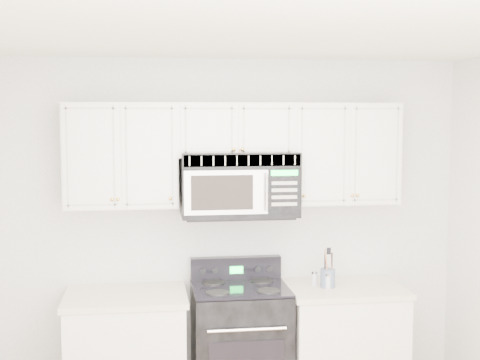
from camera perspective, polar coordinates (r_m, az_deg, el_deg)
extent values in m
cube|color=white|center=(3.35, 3.19, 12.73)|extent=(3.50, 3.50, 0.01)
cube|color=white|center=(5.13, -0.71, -4.33)|extent=(3.50, 0.01, 2.60)
cube|color=silver|center=(5.01, -9.64, -14.86)|extent=(0.82, 0.63, 0.88)
cube|color=silver|center=(4.87, -9.73, -9.78)|extent=(0.86, 0.65, 0.04)
cube|color=silver|center=(5.21, 8.80, -14.02)|extent=(0.82, 0.63, 0.88)
cube|color=silver|center=(5.07, 8.88, -9.12)|extent=(0.86, 0.65, 0.04)
cube|color=black|center=(5.06, 0.03, -14.31)|extent=(0.69, 0.59, 0.92)
cylinder|color=silver|center=(4.67, 0.61, -12.66)|extent=(0.55, 0.02, 0.02)
cube|color=black|center=(4.92, 0.03, -9.22)|extent=(0.69, 0.59, 0.02)
cube|color=black|center=(5.15, -0.37, -7.57)|extent=(0.69, 0.08, 0.18)
cube|color=#0EF646|center=(5.10, -0.30, -7.68)|extent=(0.10, 0.00, 0.05)
cube|color=silver|center=(4.85, -10.11, 2.10)|extent=(0.80, 0.33, 0.75)
cube|color=silver|center=(5.07, 8.77, 2.27)|extent=(0.80, 0.33, 0.75)
cube|color=silver|center=(4.89, -0.47, 4.32)|extent=(0.84, 0.33, 0.39)
sphere|color=gold|center=(4.69, -10.38, -1.64)|extent=(0.03, 0.03, 0.03)
sphere|color=gold|center=(4.69, -5.98, -1.58)|extent=(0.03, 0.03, 0.03)
sphere|color=gold|center=(4.82, 5.49, -1.38)|extent=(0.03, 0.03, 0.03)
sphere|color=gold|center=(4.92, 9.58, -1.30)|extent=(0.03, 0.03, 0.03)
sphere|color=gold|center=(4.70, -0.53, 2.62)|extent=(0.03, 0.03, 0.03)
sphere|color=gold|center=(4.71, 0.20, 2.63)|extent=(0.03, 0.03, 0.03)
cylinder|color=red|center=(4.71, -0.06, 1.94)|extent=(0.01, 0.00, 0.11)
sphere|color=gold|center=(4.71, -0.06, 1.20)|extent=(0.04, 0.04, 0.04)
cube|color=black|center=(4.87, -0.12, -0.31)|extent=(0.84, 0.42, 0.47)
cube|color=#B5B5AA|center=(4.65, 0.23, 1.67)|extent=(0.82, 0.01, 0.08)
cube|color=#A7A7A7|center=(4.65, -1.17, -1.08)|extent=(0.59, 0.01, 0.31)
cube|color=black|center=(4.64, -1.53, -1.09)|extent=(0.43, 0.01, 0.24)
cube|color=black|center=(4.71, 3.79, -0.99)|extent=(0.23, 0.01, 0.31)
cube|color=#0EF646|center=(4.69, 3.82, 0.61)|extent=(0.19, 0.00, 0.04)
cylinder|color=silver|center=(4.65, 2.30, -1.07)|extent=(0.02, 0.02, 0.27)
cylinder|color=slate|center=(5.00, 7.50, -8.30)|extent=(0.11, 0.11, 0.14)
cylinder|color=#A86240|center=(4.99, 7.84, -7.50)|extent=(0.01, 0.01, 0.24)
cylinder|color=black|center=(5.00, 7.26, -7.36)|extent=(0.01, 0.01, 0.25)
cylinder|color=#A86240|center=(4.95, 7.42, -7.39)|extent=(0.01, 0.01, 0.27)
cylinder|color=black|center=(4.99, 7.84, -7.50)|extent=(0.01, 0.01, 0.24)
cylinder|color=silver|center=(5.04, 6.37, -8.44)|extent=(0.04, 0.04, 0.09)
cylinder|color=silver|center=(5.03, 6.37, -7.85)|extent=(0.04, 0.04, 0.02)
cylinder|color=silver|center=(4.97, 7.52, -8.63)|extent=(0.04, 0.04, 0.09)
cylinder|color=silver|center=(4.95, 7.52, -8.00)|extent=(0.05, 0.05, 0.02)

